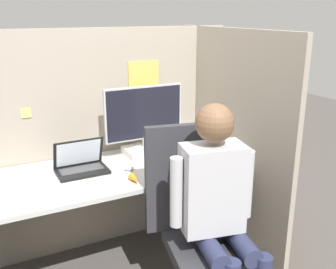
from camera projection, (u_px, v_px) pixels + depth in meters
cubicle_panel_back at (96, 142)px, 2.93m from camera, size 2.19×0.05×1.66m
cubicle_panel_right at (228, 143)px, 2.92m from camera, size 0.04×1.38×1.66m
desk at (115, 193)px, 2.67m from camera, size 1.69×0.73×0.76m
paper_box at (145, 151)px, 2.89m from camera, size 0.29×0.24×0.05m
monitor at (144, 115)px, 2.81m from camera, size 0.59×0.19×0.46m
laptop at (81, 165)px, 2.57m from camera, size 0.33×0.21×0.22m
mouse at (129, 168)px, 2.60m from camera, size 0.06×0.06×0.03m
stapler at (206, 146)px, 2.99m from camera, size 0.04×0.15×0.05m
carrot_toy at (135, 179)px, 2.41m from camera, size 0.05×0.12×0.05m
office_chair at (197, 223)px, 2.31m from camera, size 0.55×0.60×1.15m
person at (219, 203)px, 2.13m from camera, size 0.47×0.47×1.32m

